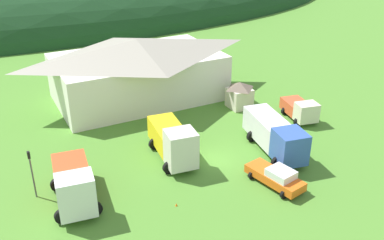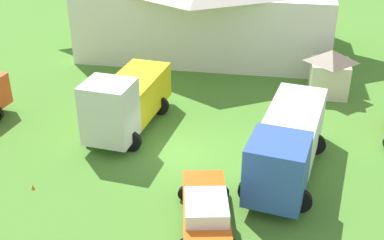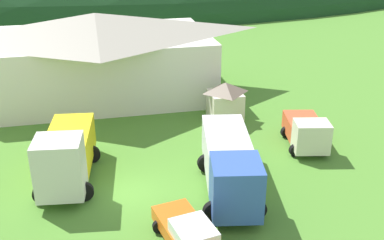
{
  "view_description": "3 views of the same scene",
  "coord_description": "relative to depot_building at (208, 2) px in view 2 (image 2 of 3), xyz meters",
  "views": [
    {
      "loc": [
        -17.09,
        -28.07,
        19.92
      ],
      "look_at": [
        -0.6,
        3.49,
        2.63
      ],
      "focal_mm": 40.29,
      "sensor_mm": 36.0,
      "label": 1
    },
    {
      "loc": [
        4.43,
        -21.52,
        13.54
      ],
      "look_at": [
        0.97,
        -1.19,
        2.63
      ],
      "focal_mm": 46.3,
      "sensor_mm": 36.0,
      "label": 2
    },
    {
      "loc": [
        -1.42,
        -22.52,
        14.09
      ],
      "look_at": [
        4.45,
        3.64,
        2.51
      ],
      "focal_mm": 43.63,
      "sensor_mm": 36.0,
      "label": 3
    }
  ],
  "objects": [
    {
      "name": "play_shed_cream",
      "position": [
        8.96,
        -7.78,
        -2.1
      ],
      "size": [
        2.55,
        2.53,
        3.0
      ],
      "color": "beige",
      "rests_on": "ground"
    },
    {
      "name": "traffic_cone_near_pickup",
      "position": [
        -5.18,
        -20.85,
        -3.64
      ],
      "size": [
        0.36,
        0.36,
        0.46
      ],
      "primitive_type": "cone",
      "color": "orange",
      "rests_on": "ground"
    },
    {
      "name": "ground_plane",
      "position": [
        0.8,
        -16.58,
        -3.64
      ],
      "size": [
        200.0,
        200.0,
        0.0
      ],
      "primitive_type": "plane",
      "color": "#4C842D"
    },
    {
      "name": "box_truck_blue",
      "position": [
        6.29,
        -17.69,
        -1.86
      ],
      "size": [
        4.12,
        8.66,
        3.3
      ],
      "rotation": [
        0.0,
        0.0,
        -1.75
      ],
      "color": "#3356AD",
      "rests_on": "ground"
    },
    {
      "name": "flatbed_truck_yellow",
      "position": [
        -2.44,
        -14.6,
        -1.81
      ],
      "size": [
        3.76,
        7.47,
        3.72
      ],
      "rotation": [
        0.0,
        0.0,
        -1.69
      ],
      "color": "silver",
      "rests_on": "ground"
    },
    {
      "name": "service_pickup_orange",
      "position": [
        3.07,
        -22.1,
        -2.81
      ],
      "size": [
        2.91,
        5.27,
        1.66
      ],
      "rotation": [
        0.0,
        0.0,
        -1.38
      ],
      "color": "orange",
      "rests_on": "ground"
    },
    {
      "name": "depot_building",
      "position": [
        0.0,
        0.0,
        0.0
      ],
      "size": [
        19.97,
        11.94,
        7.07
      ],
      "color": "white",
      "rests_on": "ground"
    }
  ]
}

